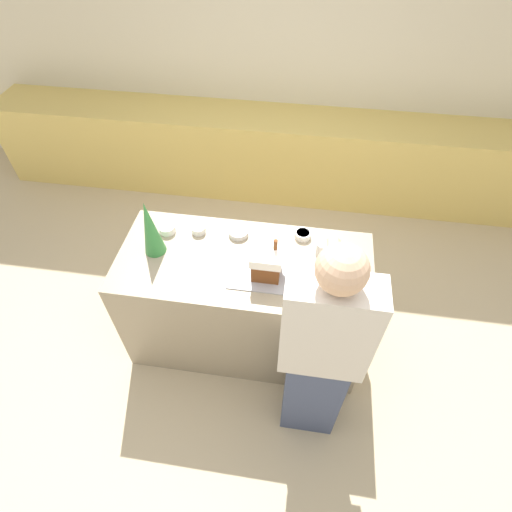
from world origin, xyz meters
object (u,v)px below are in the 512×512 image
(gingerbread_house, at_px, (267,262))
(person, at_px, (321,355))
(candy_bowl_front_corner, at_px, (238,233))
(candy_bowl_far_right, at_px, (357,266))
(baking_tray, at_px, (266,273))
(candy_bowl_near_tray_left, at_px, (167,229))
(mug, at_px, (322,249))
(candy_bowl_far_left, at_px, (303,234))
(decorative_tree, at_px, (150,228))
(candy_bowl_near_tray_right, at_px, (199,229))

(gingerbread_house, relative_size, person, 0.16)
(candy_bowl_front_corner, bearing_deg, candy_bowl_far_right, -14.00)
(baking_tray, bearing_deg, candy_bowl_near_tray_left, 159.04)
(candy_bowl_front_corner, relative_size, person, 0.08)
(gingerbread_house, xyz_separation_m, mug, (0.34, 0.22, -0.06))
(candy_bowl_far_left, relative_size, candy_bowl_near_tray_left, 1.00)
(candy_bowl_near_tray_left, distance_m, mug, 1.08)
(candy_bowl_front_corner, height_order, mug, mug)
(baking_tray, xyz_separation_m, gingerbread_house, (0.00, 0.00, 0.11))
(gingerbread_house, xyz_separation_m, candy_bowl_far_right, (0.57, 0.12, -0.09))
(decorative_tree, height_order, candy_bowl_near_tray_left, decorative_tree)
(baking_tray, height_order, candy_bowl_front_corner, candy_bowl_front_corner)
(candy_bowl_near_tray_right, bearing_deg, candy_bowl_far_right, -9.73)
(candy_bowl_far_left, distance_m, candy_bowl_front_corner, 0.45)
(person, bearing_deg, baking_tray, 126.26)
(candy_bowl_front_corner, bearing_deg, candy_bowl_near_tray_left, -175.16)
(candy_bowl_near_tray_right, bearing_deg, baking_tray, -30.89)
(candy_bowl_near_tray_right, bearing_deg, candy_bowl_far_left, 4.74)
(candy_bowl_near_tray_left, height_order, mug, mug)
(decorative_tree, distance_m, mug, 1.12)
(candy_bowl_near_tray_right, distance_m, person, 1.21)
(person, bearing_deg, decorative_tree, 152.02)
(baking_tray, relative_size, candy_bowl_far_right, 3.69)
(candy_bowl_far_right, height_order, candy_bowl_near_tray_right, candy_bowl_far_right)
(decorative_tree, xyz_separation_m, candy_bowl_near_tray_left, (0.03, 0.19, -0.18))
(candy_bowl_far_left, bearing_deg, gingerbread_house, -119.12)
(candy_bowl_far_right, distance_m, person, 0.66)
(candy_bowl_far_left, bearing_deg, decorative_tree, -164.23)
(candy_bowl_far_left, relative_size, candy_bowl_far_right, 0.88)
(baking_tray, relative_size, candy_bowl_near_tray_right, 4.91)
(candy_bowl_front_corner, relative_size, candy_bowl_near_tray_left, 1.19)
(decorative_tree, height_order, person, person)
(baking_tray, distance_m, gingerbread_house, 0.11)
(baking_tray, relative_size, mug, 4.71)
(candy_bowl_front_corner, bearing_deg, candy_bowl_near_tray_right, -176.97)
(candy_bowl_front_corner, relative_size, mug, 1.35)
(gingerbread_house, height_order, candy_bowl_near_tray_left, gingerbread_house)
(baking_tray, height_order, person, person)
(candy_bowl_near_tray_left, relative_size, candy_bowl_near_tray_right, 1.18)
(candy_bowl_far_left, bearing_deg, candy_bowl_near_tray_right, -175.26)
(candy_bowl_near_tray_left, bearing_deg, candy_bowl_far_right, -6.93)
(candy_bowl_near_tray_right, xyz_separation_m, mug, (0.86, -0.09, 0.02))
(baking_tray, bearing_deg, person, -53.74)
(mug, bearing_deg, candy_bowl_near_tray_left, 176.94)
(candy_bowl_near_tray_left, xyz_separation_m, candy_bowl_near_tray_right, (0.22, 0.03, -0.00))
(candy_bowl_far_right, bearing_deg, gingerbread_house, -167.73)
(baking_tray, relative_size, candy_bowl_near_tray_left, 4.16)
(gingerbread_house, xyz_separation_m, candy_bowl_near_tray_right, (-0.52, 0.31, -0.09))
(decorative_tree, height_order, candy_bowl_far_right, decorative_tree)
(candy_bowl_far_left, distance_m, candy_bowl_near_tray_left, 0.95)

